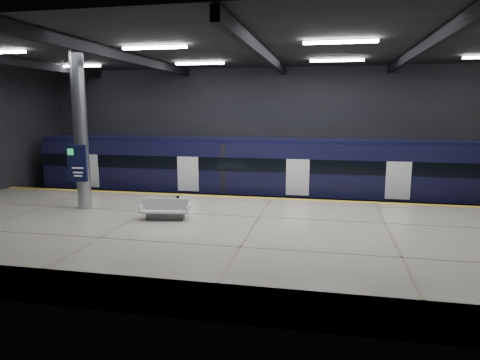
# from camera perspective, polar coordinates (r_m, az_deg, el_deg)

# --- Properties ---
(ground) EXTENTS (30.00, 30.00, 0.00)m
(ground) POSITION_cam_1_polar(r_m,az_deg,el_deg) (19.14, 3.06, -7.38)
(ground) COLOR black
(ground) RESTS_ON ground
(room_shell) EXTENTS (30.10, 16.10, 8.05)m
(room_shell) POSITION_cam_1_polar(r_m,az_deg,el_deg) (18.32, 3.21, 10.01)
(room_shell) COLOR black
(room_shell) RESTS_ON ground
(platform) EXTENTS (30.00, 11.00, 1.10)m
(platform) POSITION_cam_1_polar(r_m,az_deg,el_deg) (16.62, 1.78, -8.02)
(platform) COLOR #BBB39E
(platform) RESTS_ON ground
(safety_strip) EXTENTS (30.00, 0.40, 0.01)m
(safety_strip) POSITION_cam_1_polar(r_m,az_deg,el_deg) (21.50, 4.17, -2.45)
(safety_strip) COLOR gold
(safety_strip) RESTS_ON platform
(rails) EXTENTS (30.00, 1.52, 0.16)m
(rails) POSITION_cam_1_polar(r_m,az_deg,el_deg) (24.39, 4.98, -3.50)
(rails) COLOR gray
(rails) RESTS_ON ground
(train) EXTENTS (29.40, 2.84, 3.79)m
(train) POSITION_cam_1_polar(r_m,az_deg,el_deg) (24.02, 5.05, 1.10)
(train) COLOR black
(train) RESTS_ON ground
(bench) EXTENTS (2.05, 1.08, 0.86)m
(bench) POSITION_cam_1_polar(r_m,az_deg,el_deg) (17.67, -9.90, -4.21)
(bench) COLOR #595B60
(bench) RESTS_ON platform
(bicycle) EXTENTS (0.82, 1.53, 0.77)m
(bicycle) POSITION_cam_1_polar(r_m,az_deg,el_deg) (19.19, -8.33, -2.84)
(bicycle) COLOR #99999E
(bicycle) RESTS_ON platform
(pannier_bag) EXTENTS (0.32, 0.22, 0.35)m
(pannier_bag) POSITION_cam_1_polar(r_m,az_deg,el_deg) (19.44, -9.98, -3.35)
(pannier_bag) COLOR black
(pannier_bag) RESTS_ON platform
(info_column) EXTENTS (0.90, 0.78, 6.90)m
(info_column) POSITION_cam_1_polar(r_m,az_deg,el_deg) (20.18, -20.51, 5.81)
(info_column) COLOR #9EA0A5
(info_column) RESTS_ON platform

